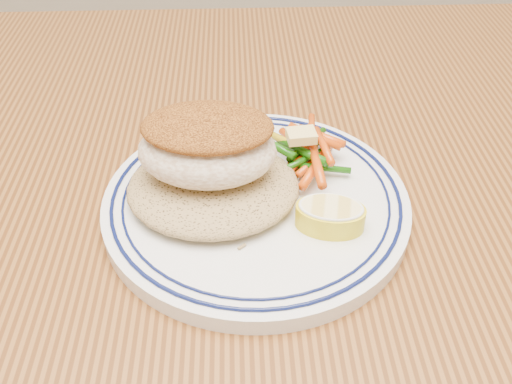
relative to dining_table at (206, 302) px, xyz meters
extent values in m
cube|color=#532C10|center=(0.00, 0.00, 0.08)|extent=(1.50, 0.90, 0.04)
cylinder|color=silver|center=(0.05, 0.02, 0.10)|extent=(0.25, 0.25, 0.01)
torus|color=#0A113F|center=(0.05, 0.02, 0.11)|extent=(0.24, 0.24, 0.00)
torus|color=#0A113F|center=(0.05, 0.02, 0.11)|extent=(0.22, 0.22, 0.00)
ellipsoid|color=#987B4C|center=(0.01, 0.02, 0.13)|extent=(0.14, 0.13, 0.03)
ellipsoid|color=beige|center=(0.01, 0.03, 0.16)|extent=(0.12, 0.09, 0.05)
ellipsoid|color=brown|center=(0.01, 0.03, 0.18)|extent=(0.11, 0.08, 0.02)
cylinder|color=#154E09|center=(0.08, 0.06, 0.12)|extent=(0.02, 0.05, 0.01)
cylinder|color=#C74209|center=(0.09, 0.08, 0.12)|extent=(0.03, 0.06, 0.01)
cylinder|color=#C74209|center=(0.10, 0.06, 0.12)|extent=(0.04, 0.05, 0.01)
cylinder|color=#C74209|center=(0.08, 0.04, 0.12)|extent=(0.04, 0.05, 0.01)
cylinder|color=#154E09|center=(0.11, 0.05, 0.12)|extent=(0.05, 0.02, 0.01)
cylinder|color=#C74209|center=(0.05, 0.06, 0.12)|extent=(0.01, 0.05, 0.01)
cylinder|color=#C74209|center=(0.10, 0.04, 0.12)|extent=(0.03, 0.05, 0.01)
cylinder|color=#154E09|center=(0.10, 0.07, 0.12)|extent=(0.04, 0.04, 0.01)
cylinder|color=#C74209|center=(0.10, 0.06, 0.12)|extent=(0.01, 0.06, 0.01)
cylinder|color=#154E09|center=(0.09, 0.05, 0.12)|extent=(0.04, 0.03, 0.01)
cylinder|color=#154E09|center=(0.10, 0.07, 0.12)|extent=(0.04, 0.05, 0.01)
cylinder|color=gold|center=(0.08, 0.07, 0.13)|extent=(0.05, 0.04, 0.01)
cylinder|color=#154E09|center=(0.09, 0.06, 0.13)|extent=(0.04, 0.05, 0.01)
cylinder|color=#C74209|center=(0.10, 0.08, 0.13)|extent=(0.01, 0.05, 0.01)
cylinder|color=#C74209|center=(0.09, 0.07, 0.13)|extent=(0.03, 0.04, 0.01)
cylinder|color=#C74209|center=(0.11, 0.08, 0.13)|extent=(0.04, 0.04, 0.01)
cylinder|color=#C74209|center=(0.10, 0.03, 0.13)|extent=(0.01, 0.06, 0.01)
cylinder|color=#154E09|center=(0.07, 0.06, 0.13)|extent=(0.04, 0.04, 0.01)
cylinder|color=#C74209|center=(0.10, 0.07, 0.13)|extent=(0.05, 0.03, 0.01)
cylinder|color=#C74209|center=(0.11, 0.06, 0.13)|extent=(0.01, 0.06, 0.01)
cube|color=#EDD174|center=(0.09, 0.06, 0.14)|extent=(0.03, 0.02, 0.01)
torus|color=white|center=(0.10, -0.02, 0.13)|extent=(0.06, 0.06, 0.00)
camera|label=1|loc=(0.03, -0.34, 0.42)|focal=40.00mm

